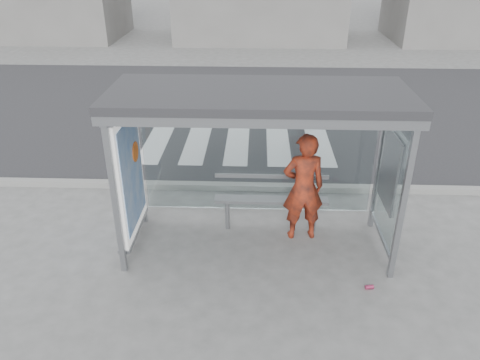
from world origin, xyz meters
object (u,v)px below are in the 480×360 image
bus_shelter (233,131)px  soda_can (369,287)px  bench (271,199)px  person (303,188)px

bus_shelter → soda_can: bus_shelter is taller
soda_can → bus_shelter: bearing=152.2°
bench → soda_can: size_ratio=15.99×
bench → soda_can: (1.40, -1.53, -0.55)m
bench → soda_can: bench is taller
person → bench: (-0.50, 0.20, -0.35)m
bus_shelter → person: bearing=13.5°
bus_shelter → person: 1.56m
bus_shelter → person: bus_shelter is taller
person → bench: 0.65m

